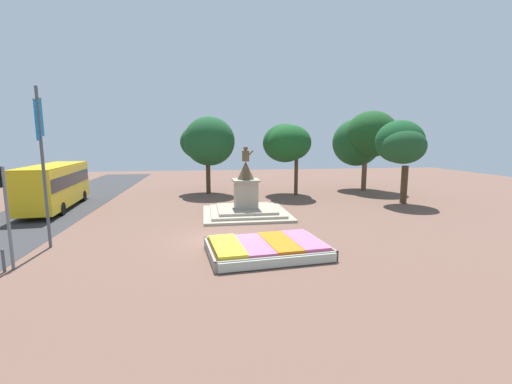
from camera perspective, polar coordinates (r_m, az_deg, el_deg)
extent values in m
plane|color=brown|center=(17.68, -5.87, -8.01)|extent=(83.13, 83.13, 0.00)
cube|color=#38281C|center=(15.58, 1.79, -9.48)|extent=(5.34, 3.89, 0.41)
cube|color=gray|center=(14.00, 3.86, -11.53)|extent=(5.19, 0.65, 0.45)
cube|color=gray|center=(17.17, 0.12, -7.68)|extent=(5.19, 0.65, 0.45)
cube|color=gray|center=(15.08, -7.70, -10.10)|extent=(0.48, 3.57, 0.45)
cube|color=gray|center=(16.45, 10.44, -8.56)|extent=(0.48, 3.57, 0.45)
cube|color=yellow|center=(15.10, -4.86, -8.96)|extent=(1.53, 3.29, 0.16)
cube|color=#D86699|center=(15.34, -0.39, -8.74)|extent=(1.53, 3.29, 0.11)
cube|color=orange|center=(15.67, 3.92, -8.33)|extent=(1.53, 3.29, 0.14)
cube|color=#D86699|center=(16.08, 8.02, -7.93)|extent=(1.53, 3.29, 0.15)
cube|color=#B2BCAD|center=(13.96, 3.92, -11.59)|extent=(4.94, 0.72, 0.37)
cube|color=#A09681|center=(23.47, -1.70, -3.60)|extent=(5.75, 5.75, 0.16)
cube|color=#9F9580|center=(23.43, -1.70, -3.21)|extent=(4.80, 4.80, 0.16)
cube|color=#9D937F|center=(23.40, -1.70, -2.81)|extent=(3.84, 3.84, 0.16)
cube|color=#9E937F|center=(23.22, -1.71, -0.40)|extent=(1.50, 1.50, 1.83)
cube|color=#9E937F|center=(23.09, -1.72, 1.99)|extent=(1.78, 1.78, 0.12)
cone|color=brown|center=(23.02, -1.73, 3.64)|extent=(1.13, 1.13, 1.21)
cylinder|color=brown|center=(22.96, -1.74, 6.02)|extent=(0.48, 0.48, 0.70)
sphere|color=brown|center=(22.94, -1.74, 7.28)|extent=(0.31, 0.31, 0.31)
cylinder|color=brown|center=(22.84, -1.04, 6.36)|extent=(0.52, 0.35, 0.53)
cylinder|color=slate|center=(16.38, -35.99, -3.66)|extent=(0.12, 0.12, 4.06)
cylinder|color=#4C5156|center=(18.56, -31.91, 3.24)|extent=(0.14, 0.14, 7.45)
cube|color=#1972B2|center=(18.80, -32.21, 10.51)|extent=(0.04, 0.41, 1.72)
cylinder|color=#4C5156|center=(18.87, -32.43, 13.11)|extent=(0.06, 0.55, 0.03)
cube|color=#1972B2|center=(18.30, -32.73, 10.04)|extent=(0.04, 0.36, 1.79)
cylinder|color=#4C5156|center=(18.37, -32.97, 12.82)|extent=(0.06, 0.50, 0.03)
cube|color=gold|center=(29.18, -30.56, 0.95)|extent=(3.17, 9.50, 2.81)
cube|color=black|center=(29.14, -30.62, 1.77)|extent=(3.16, 9.22, 0.90)
cube|color=#B79214|center=(29.05, -30.78, 3.79)|extent=(3.10, 9.31, 0.10)
cylinder|color=black|center=(32.56, -30.70, -0.71)|extent=(0.35, 0.92, 0.90)
cylinder|color=black|center=(31.93, -26.82, -0.59)|extent=(0.35, 0.92, 0.90)
cylinder|color=black|center=(27.35, -34.21, -2.56)|extent=(0.35, 0.92, 0.90)
cylinder|color=black|center=(26.61, -29.65, -2.47)|extent=(0.35, 0.92, 0.90)
cylinder|color=#4C5156|center=(16.58, -36.49, -9.33)|extent=(0.11, 0.11, 0.84)
sphere|color=#4C5156|center=(16.46, -36.63, -7.82)|extent=(0.13, 0.13, 0.13)
cylinder|color=brown|center=(36.34, 17.57, 2.71)|extent=(0.49, 0.49, 3.11)
ellipsoid|color=#1D4F27|center=(36.85, 16.44, 7.92)|extent=(4.93, 4.59, 4.78)
ellipsoid|color=#1B4B20|center=(35.85, 18.69, 9.12)|extent=(4.91, 5.07, 4.50)
cylinder|color=#4C3823|center=(31.86, 6.70, 2.59)|extent=(0.34, 0.34, 3.46)
ellipsoid|color=#1A5026|center=(32.41, 4.83, 8.13)|extent=(4.13, 4.27, 3.58)
ellipsoid|color=#174E20|center=(30.69, 5.58, 8.19)|extent=(3.84, 4.19, 3.16)
cylinder|color=#4C3823|center=(30.02, 23.45, 1.15)|extent=(0.52, 0.52, 3.03)
ellipsoid|color=#174C25|center=(29.44, 22.84, 7.74)|extent=(3.77, 3.61, 3.35)
ellipsoid|color=#1C4A25|center=(28.77, 23.37, 7.04)|extent=(3.45, 3.12, 2.73)
cylinder|color=#4C3823|center=(32.90, -7.96, 2.59)|extent=(0.42, 0.42, 3.27)
ellipsoid|color=#154F23|center=(33.46, -8.71, 8.24)|extent=(4.45, 3.88, 3.48)
ellipsoid|color=#1B4E26|center=(32.26, -7.78, 8.39)|extent=(4.69, 4.77, 4.51)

